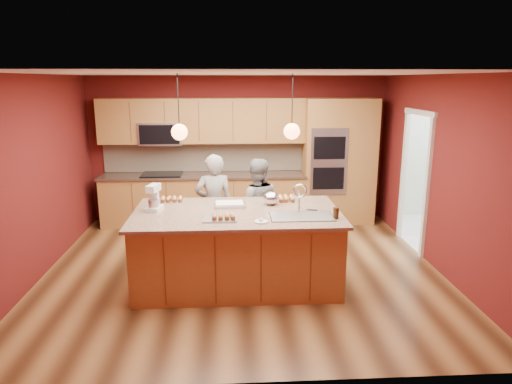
{
  "coord_description": "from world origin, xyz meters",
  "views": [
    {
      "loc": [
        -0.16,
        -6.03,
        2.62
      ],
      "look_at": [
        0.18,
        -0.1,
        1.16
      ],
      "focal_mm": 32.0,
      "sensor_mm": 36.0,
      "label": 1
    }
  ],
  "objects": [
    {
      "name": "floor",
      "position": [
        0.0,
        0.0,
        0.0
      ],
      "size": [
        5.5,
        5.5,
        0.0
      ],
      "primitive_type": "plane",
      "color": "#3F2412",
      "rests_on": "ground"
    },
    {
      "name": "ceiling",
      "position": [
        0.0,
        0.0,
        2.7
      ],
      "size": [
        5.5,
        5.5,
        0.0
      ],
      "primitive_type": "plane",
      "rotation": [
        3.14,
        0.0,
        0.0
      ],
      "color": "white",
      "rests_on": "ground"
    },
    {
      "name": "wall_back",
      "position": [
        0.0,
        2.5,
        1.35
      ],
      "size": [
        5.5,
        0.0,
        5.5
      ],
      "primitive_type": "plane",
      "rotation": [
        1.57,
        0.0,
        0.0
      ],
      "color": "#551312",
      "rests_on": "ground"
    },
    {
      "name": "wall_front",
      "position": [
        0.0,
        -2.5,
        1.35
      ],
      "size": [
        5.5,
        0.0,
        5.5
      ],
      "primitive_type": "plane",
      "rotation": [
        -1.57,
        0.0,
        0.0
      ],
      "color": "#551312",
      "rests_on": "ground"
    },
    {
      "name": "wall_left",
      "position": [
        -2.75,
        0.0,
        1.35
      ],
      "size": [
        0.0,
        5.0,
        5.0
      ],
      "primitive_type": "plane",
      "rotation": [
        1.57,
        0.0,
        1.57
      ],
      "color": "#551312",
      "rests_on": "ground"
    },
    {
      "name": "wall_right",
      "position": [
        2.75,
        0.0,
        1.35
      ],
      "size": [
        0.0,
        5.0,
        5.0
      ],
      "primitive_type": "plane",
      "rotation": [
        1.57,
        0.0,
        -1.57
      ],
      "color": "#551312",
      "rests_on": "ground"
    },
    {
      "name": "cabinet_run",
      "position": [
        -0.68,
        2.25,
        0.98
      ],
      "size": [
        3.74,
        0.64,
        2.3
      ],
      "color": "#9B6332",
      "rests_on": "floor"
    },
    {
      "name": "oven_column",
      "position": [
        1.85,
        2.19,
        1.15
      ],
      "size": [
        1.3,
        0.62,
        2.3
      ],
      "color": "#9B6332",
      "rests_on": "floor"
    },
    {
      "name": "doorway_trim",
      "position": [
        2.73,
        0.8,
        1.05
      ],
      "size": [
        0.08,
        1.11,
        2.2
      ],
      "primitive_type": null,
      "color": "silver",
      "rests_on": "wall_right"
    },
    {
      "name": "laundry_room",
      "position": [
        4.35,
        1.2,
        1.95
      ],
      "size": [
        2.6,
        2.7,
        2.7
      ],
      "color": "silver",
      "rests_on": "ground"
    },
    {
      "name": "pendant_left",
      "position": [
        -0.77,
        -0.4,
        2.0
      ],
      "size": [
        0.2,
        0.2,
        0.8
      ],
      "color": "black",
      "rests_on": "ceiling"
    },
    {
      "name": "pendant_right",
      "position": [
        0.61,
        -0.4,
        2.0
      ],
      "size": [
        0.2,
        0.2,
        0.8
      ],
      "color": "black",
      "rests_on": "ceiling"
    },
    {
      "name": "island",
      "position": [
        -0.07,
        -0.4,
        0.5
      ],
      "size": [
        2.65,
        1.48,
        1.36
      ],
      "color": "#9B6332",
      "rests_on": "floor"
    },
    {
      "name": "person_left",
      "position": [
        -0.41,
        0.6,
        0.78
      ],
      "size": [
        0.62,
        0.45,
        1.56
      ],
      "primitive_type": "imported",
      "rotation": [
        0.0,
        0.0,
        3.29
      ],
      "color": "black",
      "rests_on": "floor"
    },
    {
      "name": "person_right",
      "position": [
        0.23,
        0.6,
        0.75
      ],
      "size": [
        0.74,
        0.59,
        1.49
      ],
      "primitive_type": "imported",
      "rotation": [
        0.0,
        0.0,
        3.11
      ],
      "color": "slate",
      "rests_on": "floor"
    },
    {
      "name": "stand_mixer",
      "position": [
        -1.15,
        -0.28,
        1.12
      ],
      "size": [
        0.23,
        0.28,
        0.34
      ],
      "rotation": [
        0.0,
        0.0,
        -0.26
      ],
      "color": "white",
      "rests_on": "island"
    },
    {
      "name": "sheet_cake",
      "position": [
        -0.17,
        -0.13,
        1.0
      ],
      "size": [
        0.43,
        0.33,
        0.05
      ],
      "rotation": [
        0.0,
        0.0,
        0.05
      ],
      "color": "silver",
      "rests_on": "island"
    },
    {
      "name": "cooling_rack",
      "position": [
        -0.29,
        -0.73,
        0.99
      ],
      "size": [
        0.42,
        0.3,
        0.02
      ],
      "primitive_type": "cube",
      "rotation": [
        0.0,
        0.0,
        -0.01
      ],
      "color": "#A2A3A8",
      "rests_on": "island"
    },
    {
      "name": "mixing_bowl",
      "position": [
        0.39,
        -0.09,
        1.06
      ],
      "size": [
        0.22,
        0.22,
        0.19
      ],
      "primitive_type": "ellipsoid",
      "color": "silver",
      "rests_on": "island"
    },
    {
      "name": "plate",
      "position": [
        0.2,
        -0.87,
        0.98
      ],
      "size": [
        0.16,
        0.16,
        0.01
      ],
      "primitive_type": "cylinder",
      "color": "silver",
      "rests_on": "island"
    },
    {
      "name": "tumbler",
      "position": [
        1.12,
        -0.77,
        1.05
      ],
      "size": [
        0.07,
        0.07,
        0.14
      ],
      "primitive_type": "cylinder",
      "color": "#341D0B",
      "rests_on": "island"
    },
    {
      "name": "phone",
      "position": [
        0.89,
        -0.42,
        0.98
      ],
      "size": [
        0.15,
        0.11,
        0.01
      ],
      "primitive_type": "cube",
      "rotation": [
        0.0,
        0.0,
        -0.33
      ],
      "color": "black",
      "rests_on": "island"
    },
    {
      "name": "cupcakes_left",
      "position": [
        -0.98,
        0.14,
        1.01
      ],
      "size": [
        0.31,
        0.15,
        0.07
      ],
      "primitive_type": null,
      "color": "#DD8848",
      "rests_on": "island"
    },
    {
      "name": "cupcakes_rack",
      "position": [
        -0.25,
        -0.78,
        1.03
      ],
      "size": [
        0.29,
        0.15,
        0.07
      ],
      "primitive_type": null,
      "color": "#DD8848",
      "rests_on": "island"
    },
    {
      "name": "cupcakes_right",
      "position": [
        0.62,
        0.09,
        1.01
      ],
      "size": [
        0.24,
        0.24,
        0.07
      ],
      "primitive_type": null,
      "color": "#DD8848",
      "rests_on": "island"
    },
    {
      "name": "washer",
      "position": [
        4.22,
        0.87,
        0.46
      ],
      "size": [
        0.63,
        0.64,
        0.93
      ],
      "primitive_type": "cube",
      "rotation": [
        0.0,
        0.0,
        0.09
      ],
      "color": "white",
      "rests_on": "floor"
    },
    {
      "name": "dryer",
      "position": [
        4.2,
        1.61,
        0.47
      ],
      "size": [
        0.73,
        0.74,
        0.95
      ],
      "primitive_type": "cube",
      "rotation": [
        0.0,
        0.0,
        0.27
      ],
      "color": "white",
      "rests_on": "floor"
    }
  ]
}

